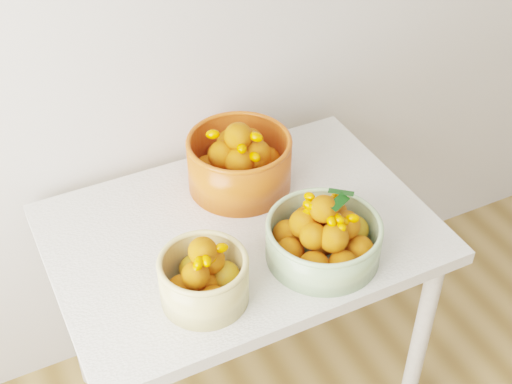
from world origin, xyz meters
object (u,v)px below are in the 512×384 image
(table, at_px, (241,254))
(bowl_orange, at_px, (240,161))
(bowl_green, at_px, (324,237))
(bowl_cream, at_px, (204,277))

(table, bearing_deg, bowl_orange, 65.21)
(table, height_order, bowl_green, bowl_green)
(bowl_cream, bearing_deg, table, 45.31)
(bowl_cream, xyz_separation_m, bowl_green, (0.32, -0.00, -0.00))
(table, xyz_separation_m, bowl_cream, (-0.18, -0.18, 0.17))
(table, distance_m, bowl_green, 0.28)
(bowl_cream, relative_size, bowl_orange, 0.84)
(table, bearing_deg, bowl_cream, -134.69)
(bowl_cream, xyz_separation_m, bowl_orange, (0.26, 0.35, 0.01))
(table, height_order, bowl_orange, bowl_orange)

